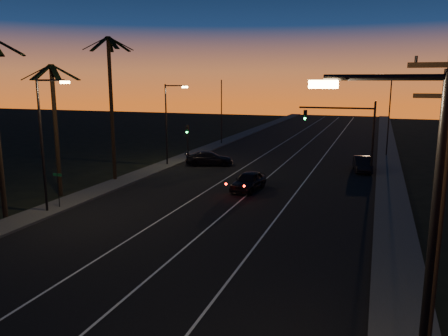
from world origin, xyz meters
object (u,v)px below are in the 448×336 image
at_px(right_car, 362,164).
at_px(cross_car, 209,158).
at_px(signal_mast, 348,124).
at_px(lead_car, 248,181).
at_px(utility_pole, 439,209).

relative_size(right_car, cross_car, 0.85).
bearing_deg(right_car, signal_mast, -130.72).
bearing_deg(lead_car, right_car, 52.80).
relative_size(utility_pole, signal_mast, 1.41).
bearing_deg(signal_mast, lead_car, -126.51).
height_order(signal_mast, lead_car, signal_mast).
distance_m(utility_pole, right_car, 32.21).
height_order(utility_pole, right_car, utility_pole).
bearing_deg(right_car, cross_car, -172.20).
height_order(lead_car, right_car, lead_car).
bearing_deg(signal_mast, right_car, 49.28).
bearing_deg(utility_pole, right_car, 95.32).
distance_m(utility_pole, signal_mast, 30.33).
bearing_deg(lead_car, utility_pole, -60.90).
bearing_deg(cross_car, lead_car, -52.36).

